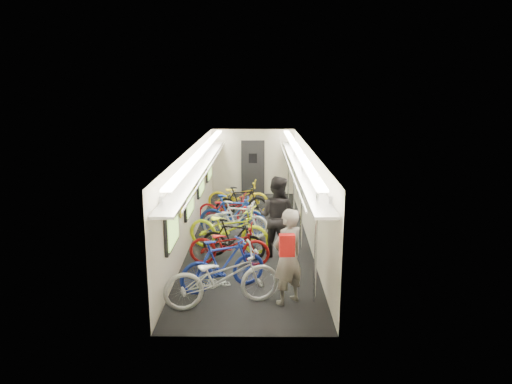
{
  "coord_description": "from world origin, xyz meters",
  "views": [
    {
      "loc": [
        0.23,
        -11.57,
        3.89
      ],
      "look_at": [
        0.15,
        0.3,
        1.15
      ],
      "focal_mm": 32.0,
      "sensor_mm": 36.0,
      "label": 1
    }
  ],
  "objects_px": {
    "bicycle_0": "(222,277)",
    "bicycle_1": "(223,265)",
    "passenger_near": "(288,257)",
    "backpack": "(287,245)",
    "passenger_mid": "(277,216)"
  },
  "relations": [
    {
      "from": "passenger_mid",
      "to": "backpack",
      "type": "relative_size",
      "value": 5.01
    },
    {
      "from": "bicycle_1",
      "to": "passenger_mid",
      "type": "relative_size",
      "value": 0.92
    },
    {
      "from": "passenger_near",
      "to": "passenger_mid",
      "type": "height_order",
      "value": "passenger_mid"
    },
    {
      "from": "passenger_near",
      "to": "passenger_mid",
      "type": "relative_size",
      "value": 0.94
    },
    {
      "from": "bicycle_1",
      "to": "passenger_near",
      "type": "xyz_separation_m",
      "value": [
        1.22,
        -0.54,
        0.37
      ]
    },
    {
      "from": "passenger_mid",
      "to": "backpack",
      "type": "distance_m",
      "value": 2.91
    },
    {
      "from": "passenger_near",
      "to": "backpack",
      "type": "bearing_deg",
      "value": 45.89
    },
    {
      "from": "bicycle_1",
      "to": "passenger_near",
      "type": "distance_m",
      "value": 1.38
    },
    {
      "from": "passenger_mid",
      "to": "bicycle_1",
      "type": "bearing_deg",
      "value": 82.59
    },
    {
      "from": "bicycle_1",
      "to": "bicycle_0",
      "type": "bearing_deg",
      "value": 157.99
    },
    {
      "from": "bicycle_0",
      "to": "passenger_mid",
      "type": "height_order",
      "value": "passenger_mid"
    },
    {
      "from": "bicycle_0",
      "to": "passenger_mid",
      "type": "xyz_separation_m",
      "value": [
        1.07,
        2.55,
        0.4
      ]
    },
    {
      "from": "bicycle_0",
      "to": "bicycle_1",
      "type": "distance_m",
      "value": 0.66
    },
    {
      "from": "passenger_mid",
      "to": "passenger_near",
      "type": "bearing_deg",
      "value": 115.5
    },
    {
      "from": "bicycle_0",
      "to": "bicycle_1",
      "type": "xyz_separation_m",
      "value": [
        -0.03,
        0.66,
        -0.03
      ]
    }
  ]
}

